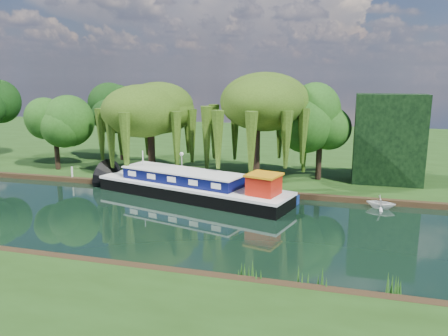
% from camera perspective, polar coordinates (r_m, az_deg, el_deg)
% --- Properties ---
extents(ground, '(120.00, 120.00, 0.00)m').
position_cam_1_polar(ground, '(32.72, -12.91, -6.19)').
color(ground, black).
extents(far_bank, '(120.00, 52.00, 0.45)m').
position_cam_1_polar(far_bank, '(63.84, 1.61, 3.15)').
color(far_bank, '#1A350E').
rests_on(far_bank, ground).
extents(dutch_barge, '(17.77, 8.36, 3.66)m').
position_cam_1_polar(dutch_barge, '(36.54, -4.13, -2.51)').
color(dutch_barge, black).
rests_on(dutch_barge, ground).
extents(narrowboat, '(11.31, 4.90, 1.64)m').
position_cam_1_polar(narrowboat, '(36.88, 1.16, -2.86)').
color(narrowboat, navy).
rests_on(narrowboat, ground).
extents(white_cruiser, '(2.44, 2.20, 1.14)m').
position_cam_1_polar(white_cruiser, '(35.89, 19.77, -4.98)').
color(white_cruiser, silver).
rests_on(white_cruiser, ground).
extents(willow_left, '(7.06, 7.06, 8.46)m').
position_cam_1_polar(willow_left, '(43.49, -9.62, 7.29)').
color(willow_left, black).
rests_on(willow_left, far_bank).
extents(willow_right, '(7.39, 7.39, 9.00)m').
position_cam_1_polar(willow_right, '(39.44, 4.29, 7.56)').
color(willow_right, black).
rests_on(willow_right, far_bank).
extents(tree_far_left, '(4.57, 4.57, 7.36)m').
position_cam_1_polar(tree_far_left, '(48.07, -21.28, 5.76)').
color(tree_far_left, black).
rests_on(tree_far_left, far_bank).
extents(tree_far_mid, '(4.90, 4.90, 8.01)m').
position_cam_1_polar(tree_far_mid, '(51.38, -13.37, 7.14)').
color(tree_far_mid, black).
rests_on(tree_far_mid, far_bank).
extents(tree_far_right, '(4.70, 4.70, 7.69)m').
position_cam_1_polar(tree_far_right, '(41.30, 12.49, 5.75)').
color(tree_far_right, black).
rests_on(tree_far_right, far_bank).
extents(conifer_hedge, '(6.00, 3.00, 8.00)m').
position_cam_1_polar(conifer_hedge, '(41.81, 20.73, 3.53)').
color(conifer_hedge, black).
rests_on(conifer_hedge, far_bank).
extents(lamppost, '(0.36, 0.36, 2.56)m').
position_cam_1_polar(lamppost, '(41.18, -5.56, 1.27)').
color(lamppost, silver).
rests_on(lamppost, far_bank).
extents(mooring_posts, '(19.16, 0.16, 1.00)m').
position_cam_1_polar(mooring_posts, '(39.96, -7.93, -1.27)').
color(mooring_posts, silver).
rests_on(mooring_posts, far_bank).
extents(reeds_near, '(33.70, 1.50, 1.10)m').
position_cam_1_polar(reeds_near, '(23.34, -6.70, -12.10)').
color(reeds_near, '#1D4913').
rests_on(reeds_near, ground).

